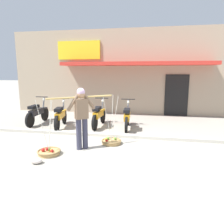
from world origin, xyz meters
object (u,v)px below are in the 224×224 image
at_px(fruit_basket_right_side, 49,152).
at_px(plastic_litter_bag, 36,161).
at_px(motorcycle_second_in_row, 61,116).
at_px(motorcycle_end_of_row, 127,117).
at_px(fruit_vendor, 81,114).
at_px(fruit_basket_left_side, 111,141).
at_px(motorcycle_third_in_row, 99,115).
at_px(motorcycle_nearest_shop, 37,113).

xyz_separation_m(fruit_basket_right_side, plastic_litter_bag, (-0.03, -0.56, -0.01)).
relative_size(motorcycle_second_in_row, motorcycle_end_of_row, 0.99).
bearing_deg(motorcycle_second_in_row, plastic_litter_bag, -75.96).
height_order(fruit_vendor, motorcycle_end_of_row, fruit_vendor).
distance_m(fruit_basket_left_side, motorcycle_second_in_row, 2.75).
height_order(fruit_basket_right_side, motorcycle_end_of_row, fruit_basket_right_side).
distance_m(fruit_basket_left_side, fruit_basket_right_side, 1.83).
distance_m(fruit_vendor, motorcycle_second_in_row, 2.64).
relative_size(motorcycle_second_in_row, motorcycle_third_in_row, 0.99).
height_order(fruit_vendor, motorcycle_second_in_row, fruit_vendor).
height_order(fruit_basket_left_side, motorcycle_third_in_row, fruit_basket_left_side).
bearing_deg(motorcycle_nearest_shop, fruit_basket_right_side, -56.21).
relative_size(fruit_vendor, motorcycle_end_of_row, 0.93).
distance_m(fruit_vendor, motorcycle_end_of_row, 2.58).
xyz_separation_m(motorcycle_end_of_row, plastic_litter_bag, (-1.74, -3.45, -0.38)).
distance_m(motorcycle_second_in_row, plastic_litter_bag, 3.32).
height_order(fruit_basket_left_side, plastic_litter_bag, fruit_basket_left_side).
bearing_deg(motorcycle_end_of_row, fruit_basket_right_side, -120.61).
bearing_deg(motorcycle_third_in_row, motorcycle_end_of_row, -8.26).
xyz_separation_m(fruit_vendor, fruit_basket_right_side, (-0.72, -0.57, -0.90)).
bearing_deg(fruit_basket_left_side, plastic_litter_bag, -130.90).
bearing_deg(plastic_litter_bag, fruit_basket_right_side, 86.85).
relative_size(fruit_basket_right_side, plastic_litter_bag, 5.18).
relative_size(motorcycle_nearest_shop, motorcycle_third_in_row, 1.00).
xyz_separation_m(motorcycle_nearest_shop, plastic_litter_bag, (1.99, -3.58, -0.38)).
distance_m(fruit_vendor, plastic_litter_bag, 1.63).
height_order(fruit_vendor, fruit_basket_right_side, fruit_vendor).
xyz_separation_m(motorcycle_second_in_row, motorcycle_end_of_row, (2.54, 0.25, 0.00)).
distance_m(fruit_basket_right_side, motorcycle_nearest_shop, 3.65).
bearing_deg(fruit_vendor, motorcycle_end_of_row, 66.94).
xyz_separation_m(fruit_basket_left_side, plastic_litter_bag, (-1.47, -1.69, -0.01)).
height_order(motorcycle_second_in_row, motorcycle_end_of_row, same).
xyz_separation_m(fruit_vendor, motorcycle_end_of_row, (0.99, 2.33, -0.53)).
distance_m(fruit_basket_right_side, motorcycle_second_in_row, 2.79).
bearing_deg(fruit_basket_right_side, fruit_basket_left_side, 38.22).
bearing_deg(motorcycle_second_in_row, motorcycle_nearest_shop, 162.27).
bearing_deg(motorcycle_third_in_row, motorcycle_second_in_row, -163.58).
xyz_separation_m(fruit_basket_right_side, motorcycle_nearest_shop, (-2.02, 3.02, 0.38)).
bearing_deg(plastic_litter_bag, motorcycle_third_in_row, 80.46).
height_order(fruit_basket_left_side, motorcycle_end_of_row, fruit_basket_left_side).
distance_m(fruit_basket_left_side, motorcycle_third_in_row, 2.14).
bearing_deg(motorcycle_nearest_shop, motorcycle_second_in_row, -17.73).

